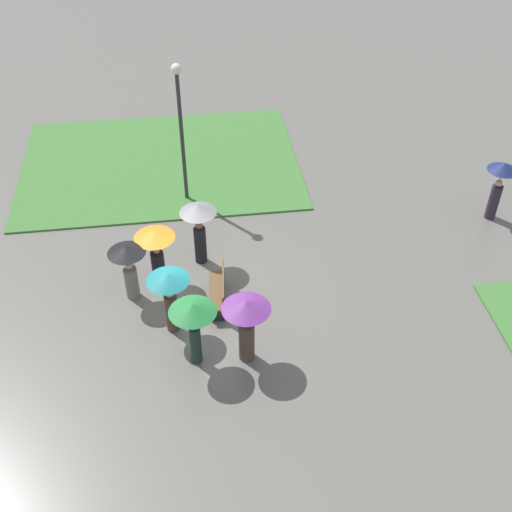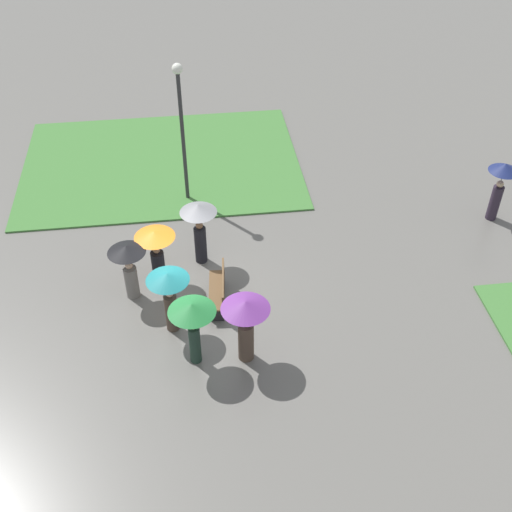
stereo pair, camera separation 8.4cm
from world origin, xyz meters
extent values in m
plane|color=#66635E|center=(0.00, 0.00, 0.00)|extent=(90.00, 90.00, 0.00)
cube|color=#427A38|center=(-7.08, -0.71, 0.03)|extent=(6.89, 9.70, 0.06)
cube|color=brown|center=(0.20, 0.70, 0.42)|extent=(1.62, 0.56, 0.05)
cube|color=brown|center=(0.22, 0.88, 0.68)|extent=(1.58, 0.19, 0.45)
cube|color=#232326|center=(-0.49, 0.76, 0.20)|extent=(0.11, 0.38, 0.40)
cube|color=#232326|center=(0.89, 0.64, 0.20)|extent=(0.11, 0.38, 0.40)
cylinder|color=#2D2D30|center=(-4.81, 0.13, 2.18)|extent=(0.12, 0.12, 4.35)
sphere|color=white|center=(-4.81, 0.13, 4.51)|extent=(0.32, 0.32, 0.32)
cylinder|color=#1E3328|center=(2.19, 0.02, 0.57)|extent=(0.40, 0.40, 1.13)
sphere|color=tan|center=(2.19, 0.02, 1.24)|extent=(0.21, 0.21, 0.21)
cylinder|color=#4C4C4F|center=(2.19, 0.02, 1.52)|extent=(0.02, 0.02, 0.35)
cone|color=#237A38|center=(2.19, 0.02, 1.80)|extent=(1.14, 1.14, 0.22)
cylinder|color=slate|center=(-0.34, -1.56, 0.50)|extent=(0.47, 0.47, 0.99)
sphere|color=tan|center=(-0.34, -1.56, 1.09)|extent=(0.20, 0.20, 0.20)
cylinder|color=#4C4C4F|center=(-0.34, -1.56, 1.37)|extent=(0.02, 0.02, 0.35)
cone|color=black|center=(-0.34, -1.56, 1.65)|extent=(1.01, 1.01, 0.20)
cylinder|color=#47382D|center=(2.25, 1.26, 0.57)|extent=(0.47, 0.47, 1.14)
sphere|color=tan|center=(2.25, 1.26, 1.23)|extent=(0.19, 0.19, 0.19)
cylinder|color=#4C4C4F|center=(2.25, 1.26, 1.50)|extent=(0.02, 0.02, 0.35)
cone|color=#703389|center=(2.25, 1.26, 1.79)|extent=(1.18, 1.18, 0.23)
cylinder|color=#47382D|center=(1.03, -0.51, 0.57)|extent=(0.40, 0.40, 1.14)
sphere|color=beige|center=(1.03, -0.51, 1.24)|extent=(0.20, 0.20, 0.20)
cylinder|color=#4C4C4F|center=(1.03, -0.51, 1.51)|extent=(0.02, 0.02, 0.35)
cone|color=#197075|center=(1.03, -0.51, 1.79)|extent=(1.08, 1.08, 0.20)
cylinder|color=black|center=(-0.86, -0.83, 0.51)|extent=(0.52, 0.52, 1.02)
sphere|color=#997051|center=(-0.86, -0.83, 1.12)|extent=(0.20, 0.20, 0.20)
cylinder|color=#4C4C4F|center=(-0.86, -0.83, 1.40)|extent=(0.02, 0.02, 0.35)
cone|color=orange|center=(-0.86, -0.83, 1.66)|extent=(1.11, 1.11, 0.18)
cylinder|color=black|center=(-1.60, 0.39, 0.59)|extent=(0.48, 0.48, 1.18)
sphere|color=brown|center=(-1.60, 0.39, 1.29)|extent=(0.21, 0.21, 0.21)
cylinder|color=#4C4C4F|center=(-1.60, 0.39, 1.57)|extent=(0.02, 0.02, 0.35)
cone|color=gray|center=(-1.60, 0.39, 1.87)|extent=(1.04, 1.04, 0.26)
cylinder|color=#2D2333|center=(-2.52, 9.63, 0.59)|extent=(0.34, 0.34, 1.18)
sphere|color=tan|center=(-2.52, 9.63, 1.29)|extent=(0.22, 0.22, 0.22)
cylinder|color=#4C4C4F|center=(-2.52, 9.63, 1.58)|extent=(0.02, 0.02, 0.35)
cone|color=navy|center=(-2.52, 9.63, 1.88)|extent=(0.93, 0.93, 0.26)
camera|label=1|loc=(12.79, 0.08, 12.20)|focal=45.00mm
camera|label=2|loc=(12.80, 0.16, 12.20)|focal=45.00mm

